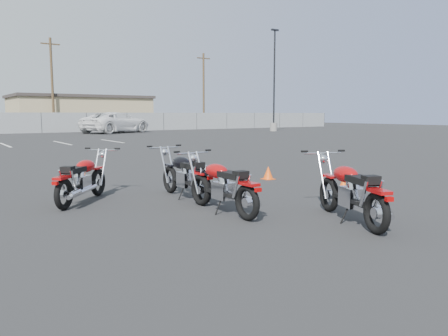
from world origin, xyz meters
TOP-DOWN VIEW (x-y plane):
  - ground at (0.00, 0.00)m, footprint 120.00×120.00m
  - motorcycle_front_red at (-2.10, 2.03)m, footprint 1.65×1.71m
  - motorcycle_second_black at (-0.27, 1.27)m, footprint 0.80×2.07m
  - motorcycle_third_red at (-0.36, -0.19)m, footprint 0.80×2.06m
  - motorcycle_rear_red at (0.93, -1.87)m, footprint 1.21×2.11m
  - training_cone_near at (2.77, 2.34)m, footprint 0.28×0.28m
  - training_cone_far at (2.96, 0.02)m, footprint 0.27×0.27m
  - light_pole_east at (23.65, 26.42)m, footprint 0.80×0.70m
  - tan_building_east at (10.00, 44.00)m, footprint 14.40×9.40m
  - utility_pole_c at (6.00, 39.00)m, footprint 1.80×0.24m
  - utility_pole_d at (24.00, 40.00)m, footprint 1.80×0.24m
  - white_van at (9.54, 31.40)m, footprint 6.08×8.20m

SIDE VIEW (x-z plane):
  - ground at x=0.00m, z-range 0.00..0.00m
  - training_cone_far at x=2.96m, z-range 0.00..0.32m
  - training_cone_near at x=2.77m, z-range 0.00..0.34m
  - motorcycle_front_red at x=-2.10m, z-range -0.04..0.94m
  - motorcycle_third_red at x=-0.36m, z-range -0.05..0.97m
  - motorcycle_second_black at x=-0.27m, z-range -0.05..0.97m
  - motorcycle_rear_red at x=0.93m, z-range -0.05..1.00m
  - white_van at x=9.54m, z-range 0.00..2.90m
  - tan_building_east at x=10.00m, z-range 0.01..3.71m
  - light_pole_east at x=23.65m, z-range -2.37..7.33m
  - utility_pole_c at x=6.00m, z-range 0.19..9.19m
  - utility_pole_d at x=24.00m, z-range 0.19..9.19m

